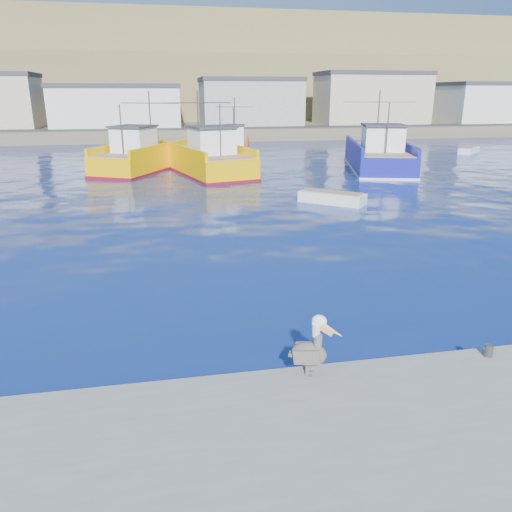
{
  "coord_description": "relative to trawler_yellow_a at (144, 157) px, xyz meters",
  "views": [
    {
      "loc": [
        -4.35,
        -12.61,
        6.4
      ],
      "look_at": [
        -1.48,
        2.27,
        1.45
      ],
      "focal_mm": 35.0,
      "sensor_mm": 36.0,
      "label": 1
    }
  ],
  "objects": [
    {
      "name": "far_shore",
      "position": [
        5.63,
        76.43,
        7.88
      ],
      "size": [
        200.0,
        81.0,
        24.0
      ],
      "color": "brown",
      "rests_on": "ground"
    },
    {
      "name": "dock_bollards",
      "position": [
        6.23,
        -36.17,
        -0.45
      ],
      "size": [
        36.2,
        0.2,
        0.3
      ],
      "color": "#4C4C4C",
      "rests_on": "dock"
    },
    {
      "name": "trawler_blue",
      "position": [
        20.28,
        -3.71,
        0.04
      ],
      "size": [
        7.95,
        13.92,
        6.75
      ],
      "color": "navy",
      "rests_on": "ground"
    },
    {
      "name": "skiff_far",
      "position": [
        35.43,
        5.82,
        -0.83
      ],
      "size": [
        3.77,
        3.66,
        0.85
      ],
      "color": "silver",
      "rests_on": "ground"
    },
    {
      "name": "pelican",
      "position": [
        4.28,
        -36.13,
        0.02
      ],
      "size": [
        1.13,
        0.75,
        1.44
      ],
      "color": "#595451",
      "rests_on": "dock"
    },
    {
      "name": "skiff_mid",
      "position": [
        11.51,
        -16.8,
        -0.82
      ],
      "size": [
        3.9,
        3.68,
        0.86
      ],
      "color": "silver",
      "rests_on": "ground"
    },
    {
      "name": "trawler_yellow_b",
      "position": [
        5.12,
        -2.89,
        0.03
      ],
      "size": [
        7.58,
        13.59,
        6.72
      ],
      "color": "#ECAC00",
      "rests_on": "ground"
    },
    {
      "name": "ground",
      "position": [
        5.63,
        -32.77,
        -1.1
      ],
      "size": [
        260.0,
        260.0,
        0.0
      ],
      "primitive_type": "plane",
      "color": "#071651",
      "rests_on": "ground"
    },
    {
      "name": "boat_orange",
      "position": [
        9.36,
        8.87,
        -0.09
      ],
      "size": [
        4.37,
        8.28,
        6.02
      ],
      "color": "#DE4001",
      "rests_on": "ground"
    },
    {
      "name": "trawler_yellow_a",
      "position": [
        0.0,
        0.0,
        0.0
      ],
      "size": [
        9.43,
        12.86,
        6.65
      ],
      "color": "#ECAC00",
      "rests_on": "ground"
    }
  ]
}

